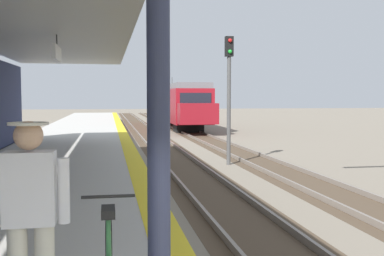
# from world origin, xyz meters

# --- Properties ---
(station_platform) EXTENTS (5.00, 80.00, 0.91)m
(station_platform) POSITION_xyz_m (-2.50, 16.00, 0.45)
(station_platform) COLOR #B7B5AD
(station_platform) RESTS_ON ground
(track_pair_nearest_platform) EXTENTS (2.34, 120.00, 0.16)m
(track_pair_nearest_platform) POSITION_xyz_m (1.90, 20.00, 0.05)
(track_pair_nearest_platform) COLOR #4C3D2D
(track_pair_nearest_platform) RESTS_ON ground
(track_pair_middle) EXTENTS (2.34, 120.00, 0.16)m
(track_pair_middle) POSITION_xyz_m (5.30, 20.00, 0.05)
(track_pair_middle) COLOR #4C3D2D
(track_pair_middle) RESTS_ON ground
(approaching_train) EXTENTS (2.93, 19.60, 4.76)m
(approaching_train) POSITION_xyz_m (5.30, 40.26, 2.18)
(approaching_train) COLOR maroon
(approaching_train) RESTS_ON ground
(commuter_person) EXTENTS (0.59, 0.30, 1.67)m
(commuter_person) POSITION_xyz_m (-1.58, 2.05, 1.84)
(commuter_person) COLOR beige
(commuter_person) RESTS_ON station_platform
(rail_signal_post) EXTENTS (0.32, 0.34, 5.20)m
(rail_signal_post) POSITION_xyz_m (3.84, 16.65, 3.19)
(rail_signal_post) COLOR #4C4C4C
(rail_signal_post) RESTS_ON ground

